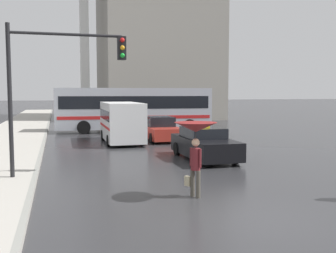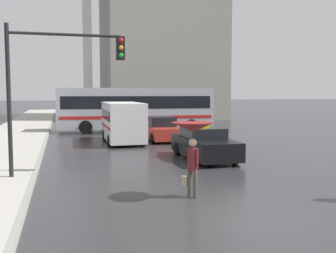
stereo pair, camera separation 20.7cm
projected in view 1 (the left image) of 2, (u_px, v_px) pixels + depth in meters
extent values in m
plane|color=#2D2D30|center=(255.00, 222.00, 8.91)|extent=(300.00, 300.00, 0.00)
cube|color=gray|center=(19.00, 242.00, 7.53)|extent=(0.16, 120.00, 0.16)
cube|color=black|center=(205.00, 147.00, 17.39)|extent=(1.80, 4.45, 0.78)
cube|color=black|center=(203.00, 132.00, 17.55)|extent=(1.58, 2.00, 0.45)
cylinder|color=black|center=(236.00, 156.00, 16.32)|extent=(0.20, 0.60, 0.60)
cylinder|color=black|center=(197.00, 158.00, 15.85)|extent=(0.20, 0.60, 0.60)
cylinder|color=black|center=(211.00, 147.00, 18.97)|extent=(0.20, 0.60, 0.60)
cylinder|color=black|center=(177.00, 149.00, 18.50)|extent=(0.20, 0.60, 0.60)
cube|color=yellow|center=(205.00, 126.00, 17.31)|extent=(0.44, 0.16, 0.16)
cube|color=#A52D23|center=(160.00, 132.00, 24.30)|extent=(1.80, 4.35, 0.70)
cube|color=black|center=(159.00, 121.00, 24.45)|extent=(1.58, 1.96, 0.58)
cylinder|color=black|center=(180.00, 137.00, 23.26)|extent=(0.20, 0.60, 0.60)
cylinder|color=black|center=(152.00, 138.00, 22.79)|extent=(0.20, 0.60, 0.60)
cylinder|color=black|center=(167.00, 133.00, 25.84)|extent=(0.20, 0.60, 0.60)
cylinder|color=black|center=(142.00, 134.00, 25.38)|extent=(0.20, 0.60, 0.60)
cube|color=white|center=(122.00, 121.00, 23.13)|extent=(2.05, 5.12, 2.19)
cube|color=black|center=(122.00, 115.00, 23.09)|extent=(2.06, 4.71, 0.57)
cube|color=red|center=(122.00, 126.00, 23.15)|extent=(2.07, 4.91, 0.14)
cylinder|color=black|center=(143.00, 140.00, 21.99)|extent=(0.21, 0.63, 0.63)
cylinder|color=black|center=(109.00, 141.00, 21.49)|extent=(0.21, 0.63, 0.63)
cylinder|color=black|center=(133.00, 134.00, 24.93)|extent=(0.21, 0.63, 0.63)
cylinder|color=black|center=(103.00, 135.00, 24.43)|extent=(0.21, 0.63, 0.63)
cube|color=#B2B7C1|center=(134.00, 108.00, 29.69)|extent=(11.66, 3.45, 3.02)
cube|color=black|center=(134.00, 102.00, 29.65)|extent=(11.08, 3.42, 0.92)
cube|color=red|center=(134.00, 116.00, 29.74)|extent=(11.31, 3.44, 0.24)
cylinder|color=black|center=(182.00, 123.00, 31.74)|extent=(0.98, 0.36, 0.96)
cylinder|color=black|center=(190.00, 126.00, 29.39)|extent=(0.98, 0.36, 0.96)
cylinder|color=black|center=(84.00, 125.00, 30.26)|extent=(0.98, 0.36, 0.96)
cylinder|color=black|center=(84.00, 127.00, 27.91)|extent=(0.98, 0.36, 0.96)
cylinder|color=#4C473D|center=(198.00, 184.00, 10.95)|extent=(0.16, 0.16, 0.78)
cylinder|color=#4C473D|center=(193.00, 183.00, 11.11)|extent=(0.16, 0.16, 0.78)
cylinder|color=maroon|center=(196.00, 159.00, 10.97)|extent=(0.36, 0.36, 0.61)
sphere|color=#DBAD89|center=(196.00, 142.00, 10.93)|extent=(0.23, 0.23, 0.23)
cylinder|color=maroon|center=(200.00, 158.00, 10.84)|extent=(0.09, 0.09, 0.52)
cylinder|color=maroon|center=(191.00, 157.00, 11.10)|extent=(0.09, 0.09, 0.52)
cone|color=maroon|center=(196.00, 127.00, 10.90)|extent=(1.19, 1.19, 0.27)
cylinder|color=black|center=(196.00, 140.00, 10.93)|extent=(0.02, 0.02, 0.69)
cube|color=#BFB28C|center=(188.00, 181.00, 11.18)|extent=(0.17, 0.21, 0.28)
cylinder|color=black|center=(10.00, 103.00, 12.77)|extent=(0.14, 0.14, 5.17)
cylinder|color=black|center=(67.00, 34.00, 13.07)|extent=(3.67, 0.10, 0.10)
cube|color=black|center=(122.00, 48.00, 13.60)|extent=(0.28, 0.28, 0.80)
sphere|color=red|center=(122.00, 40.00, 13.43)|extent=(0.16, 0.16, 0.16)
sphere|color=orange|center=(122.00, 48.00, 13.45)|extent=(0.16, 0.16, 0.16)
sphere|color=green|center=(122.00, 55.00, 13.47)|extent=(0.16, 0.16, 0.16)
cube|color=white|center=(84.00, 32.00, 41.28)|extent=(0.90, 0.90, 18.56)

